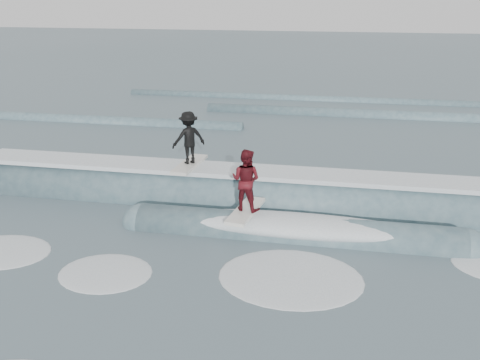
# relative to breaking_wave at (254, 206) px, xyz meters

# --- Properties ---
(ground) EXTENTS (160.00, 160.00, 0.00)m
(ground) POSITION_rel_breaking_wave_xyz_m (-0.33, -4.27, -0.04)
(ground) COLOR #3E555B
(ground) RESTS_ON ground
(breaking_wave) EXTENTS (22.28, 3.82, 2.08)m
(breaking_wave) POSITION_rel_breaking_wave_xyz_m (0.00, 0.00, 0.00)
(breaking_wave) COLOR #3B5764
(breaking_wave) RESTS_ON ground
(surfer_black) EXTENTS (1.24, 2.04, 1.78)m
(surfer_black) POSITION_rel_breaking_wave_xyz_m (-2.18, 0.40, 1.93)
(surfer_black) COLOR silver
(surfer_black) RESTS_ON ground
(surfer_red) EXTENTS (0.98, 2.06, 1.84)m
(surfer_red) POSITION_rel_breaking_wave_xyz_m (0.07, -1.80, 1.41)
(surfer_red) COLOR silver
(surfer_red) RESTS_ON ground
(whitewater) EXTENTS (15.42, 8.15, 0.10)m
(whitewater) POSITION_rel_breaking_wave_xyz_m (0.16, -4.81, -0.04)
(whitewater) COLOR white
(whitewater) RESTS_ON ground
(far_swells) EXTENTS (41.28, 8.65, 0.80)m
(far_swells) POSITION_rel_breaking_wave_xyz_m (-1.78, 13.38, -0.04)
(far_swells) COLOR #3B5764
(far_swells) RESTS_ON ground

